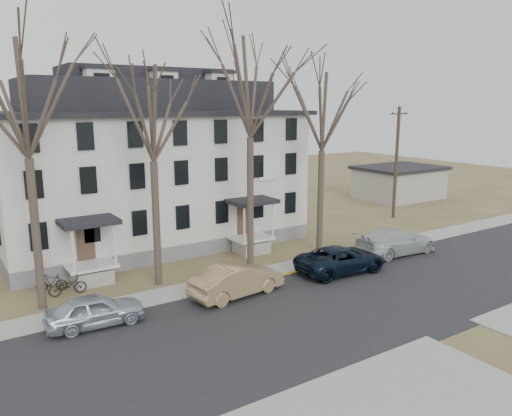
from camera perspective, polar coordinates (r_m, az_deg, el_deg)
ground at (r=23.13m, az=10.76°, el=-13.26°), size 120.00×120.00×0.00m
main_road at (r=24.47m, az=7.45°, el=-11.70°), size 120.00×10.00×0.04m
far_sidewalk at (r=28.93m, az=-0.38°, el=-7.81°), size 120.00×2.00×0.08m
yellow_curb at (r=31.14m, az=8.34°, el=-6.50°), size 14.00×0.25×0.06m
boarding_house at (r=35.51m, az=-11.94°, el=4.55°), size 20.80×12.36×12.05m
distant_building at (r=54.28m, az=16.02°, el=2.85°), size 8.50×6.50×3.35m
tree_far_left at (r=24.98m, az=-25.13°, el=12.16°), size 8.40×8.40×13.72m
tree_mid_left at (r=26.55m, az=-11.87°, el=11.32°), size 7.80×7.80×12.74m
tree_center at (r=29.33m, az=-0.69°, el=14.49°), size 9.00×9.00×14.70m
tree_mid_right at (r=32.60m, az=7.66°, el=11.51°), size 7.80×7.80×12.74m
utility_pole_far at (r=44.34m, az=15.75°, el=5.15°), size 2.00×0.28×9.50m
car_silver at (r=23.66m, az=-17.90°, el=-11.14°), size 4.36×1.97×1.45m
car_tan at (r=25.87m, az=-2.21°, el=-8.28°), size 5.26×2.36×1.68m
car_navy at (r=29.74m, az=9.68°, el=-5.87°), size 5.68×2.91×1.54m
car_white at (r=34.04m, az=15.66°, el=-3.74°), size 5.95×2.67×1.69m
bicycle_left at (r=27.78m, az=-20.72°, el=-8.38°), size 1.94×0.85×0.99m
bicycle_right at (r=28.60m, az=-22.33°, el=-7.98°), size 1.62×0.87×0.94m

